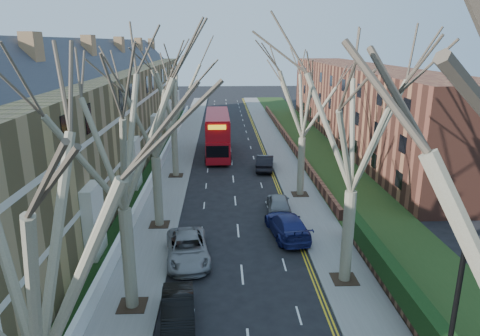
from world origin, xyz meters
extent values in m
cube|color=slate|center=(-6.00, 39.00, 0.06)|extent=(3.00, 102.00, 0.12)
cube|color=slate|center=(6.00, 39.00, 0.06)|extent=(3.00, 102.00, 0.12)
cube|color=#9C854F|center=(-13.80, 31.00, 5.00)|extent=(9.00, 78.00, 10.00)
cube|color=#30323B|center=(-13.80, 31.00, 11.00)|extent=(4.67, 78.00, 4.67)
cube|color=silver|center=(-9.35, 31.00, 3.50)|extent=(0.12, 78.00, 0.35)
cube|color=silver|center=(-9.35, 31.00, 7.00)|extent=(0.12, 78.00, 0.35)
cube|color=brown|center=(17.50, 43.00, 5.00)|extent=(8.00, 54.00, 10.00)
cube|color=brown|center=(7.70, 43.00, 0.57)|extent=(0.35, 54.00, 0.90)
cube|color=black|center=(7.70, 2.00, 1.32)|extent=(0.70, 24.00, 1.20)
cube|color=white|center=(-7.65, 31.00, 0.62)|extent=(0.30, 78.00, 1.00)
cube|color=#213D16|center=(10.50, 39.00, 0.15)|extent=(6.00, 102.00, 0.06)
cube|color=black|center=(5.00, -3.50, 8.12)|extent=(0.18, 0.50, 0.22)
cylinder|color=#766D54|center=(-5.70, 6.00, 2.75)|extent=(0.64, 0.64, 5.25)
cube|color=#2D2116|center=(-5.70, 6.00, 0.14)|extent=(1.40, 1.40, 0.05)
cylinder|color=#766D54|center=(-5.70, 16.00, 2.66)|extent=(0.64, 0.64, 5.07)
cube|color=#2D2116|center=(-5.70, 16.00, 0.14)|extent=(1.40, 1.40, 0.05)
cylinder|color=#766D54|center=(-5.70, 28.00, 2.75)|extent=(0.60, 0.60, 5.25)
cube|color=#2D2116|center=(-5.70, 28.00, 0.14)|extent=(1.40, 1.40, 0.05)
cylinder|color=#766D54|center=(5.70, 8.00, 2.75)|extent=(0.64, 0.64, 5.25)
cube|color=#2D2116|center=(5.70, 8.00, 0.14)|extent=(1.40, 1.40, 0.05)
cylinder|color=#766D54|center=(5.70, 22.00, 2.66)|extent=(0.60, 0.60, 5.07)
cube|color=#2D2116|center=(5.70, 22.00, 0.14)|extent=(1.40, 1.40, 0.05)
cube|color=#A40B14|center=(-1.56, 36.56, 1.52)|extent=(2.81, 11.74, 2.34)
cube|color=#A40B14|center=(-1.56, 36.56, 3.76)|extent=(2.81, 11.16, 2.13)
cube|color=black|center=(-1.56, 36.56, 2.00)|extent=(2.82, 10.81, 0.96)
cube|color=black|center=(-1.56, 36.56, 3.86)|extent=(2.82, 10.57, 0.96)
imported|color=black|center=(-3.24, 4.56, 0.72)|extent=(1.92, 4.48, 1.44)
imported|color=gray|center=(-3.26, 10.85, 0.76)|extent=(3.17, 5.75, 1.52)
imported|color=navy|center=(3.36, 14.03, 0.79)|extent=(2.95, 5.73, 1.59)
imported|color=gray|center=(3.32, 18.36, 0.74)|extent=(2.01, 4.47, 1.49)
imported|color=black|center=(3.43, 30.08, 0.81)|extent=(2.36, 5.08, 1.61)
camera|label=1|loc=(-1.08, -12.97, 12.91)|focal=32.00mm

